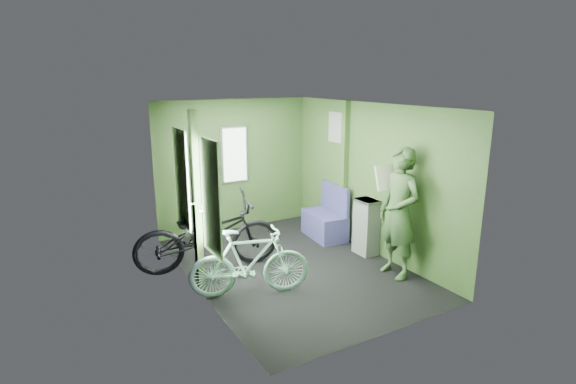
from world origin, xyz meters
The scene contains 6 objects.
room centered at (-0.04, 0.04, 1.44)m, with size 4.00×4.02×2.31m.
bicycle_black centered at (-1.06, 0.50, 0.00)m, with size 0.71×2.04×1.07m, color black.
bicycle_mint centered at (-0.89, -0.49, 0.00)m, with size 0.42×1.50×0.90m, color #93CEBD.
passenger centered at (1.12, -0.93, 0.90)m, with size 0.43×0.69×1.79m.
waste_box centered at (1.26, -0.12, 0.43)m, with size 0.25×0.36×0.87m, color slate.
bench_seat centered at (1.14, 0.81, 0.27)m, with size 0.56×0.90×0.90m.
Camera 1 is at (-3.03, -5.18, 2.67)m, focal length 28.00 mm.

